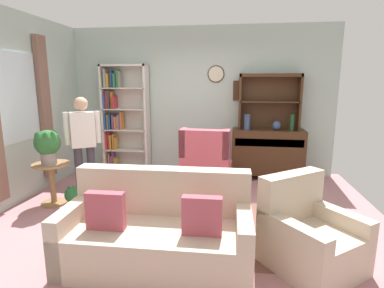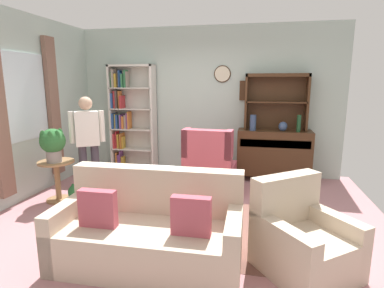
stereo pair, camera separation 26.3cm
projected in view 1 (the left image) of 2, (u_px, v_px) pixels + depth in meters
name	position (u px, v px, depth m)	size (l,w,h in m)	color
ground_plane	(183.00, 216.00, 4.18)	(5.40, 4.60, 0.02)	#B27A7F
wall_back	(201.00, 101.00, 5.97)	(5.00, 0.09, 2.80)	#ADC1B7
wall_left	(4.00, 109.00, 4.29)	(0.16, 4.20, 2.80)	#ADC1B7
area_rug	(194.00, 226.00, 3.86)	(2.54, 1.72, 0.01)	brown
bookshelf	(122.00, 118.00, 6.06)	(0.90, 0.30, 2.10)	silver
sideboard	(267.00, 152.00, 5.71)	(1.30, 0.45, 0.92)	#422816
sideboard_hutch	(270.00, 94.00, 5.60)	(1.10, 0.26, 1.00)	#422816
vase_tall	(247.00, 122.00, 5.57)	(0.11, 0.11, 0.28)	#33476B
vase_round	(276.00, 126.00, 5.53)	(0.15, 0.15, 0.17)	#33476B
bottle_wine	(292.00, 123.00, 5.46)	(0.07, 0.07, 0.30)	#194223
couch_floral	(158.00, 233.00, 3.04)	(1.81, 0.88, 0.90)	beige
armchair_floral	(309.00, 238.00, 2.98)	(1.07, 1.08, 0.88)	beige
wingback_chair	(206.00, 168.00, 5.08)	(0.83, 0.85, 1.05)	#B74C5B
plant_stand	(52.00, 179.00, 4.50)	(0.52, 0.52, 0.62)	#997047
potted_plant_large	(48.00, 144.00, 4.33)	(0.36, 0.36, 0.50)	gray
potted_plant_small	(73.00, 196.00, 4.38)	(0.23, 0.23, 0.32)	#AD6B4C
person_reading	(83.00, 141.00, 4.61)	(0.48, 0.35, 1.56)	#38333D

